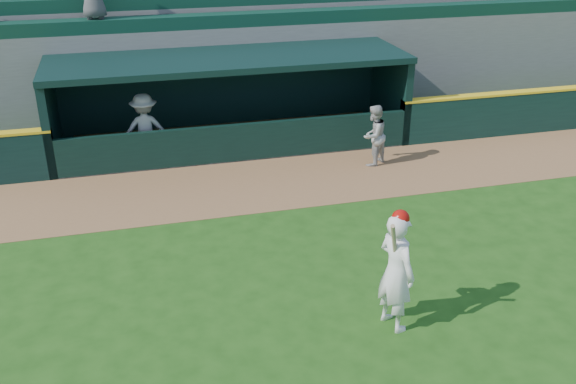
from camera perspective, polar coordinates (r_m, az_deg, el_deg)
The scene contains 7 objects.
ground at distance 11.12m, azimuth 2.12°, elevation -9.47°, with size 120.00×120.00×0.00m, color #204B12.
warning_track at distance 15.28m, azimuth -3.14°, elevation 0.64°, with size 40.00×3.00×0.01m, color olive.
dugout_player_front at distance 16.32m, azimuth 7.62°, elevation 5.01°, with size 0.76×0.59×1.57m, color #A9A9A4.
dugout_player_inside at distance 16.66m, azimuth -12.58°, elevation 5.50°, with size 1.18×0.68×1.82m, color #A5A5A0.
dugout at distance 17.69m, azimuth -5.33°, elevation 8.66°, with size 9.40×2.80×2.46m.
stands at distance 21.85m, azimuth -7.61°, elevation 14.48°, with size 34.50×6.28×7.57m.
batter_at_plate at distance 10.10m, azimuth 9.60°, elevation -6.85°, with size 0.68×0.86×2.07m.
Camera 1 is at (-2.72, -8.77, 6.28)m, focal length 40.00 mm.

